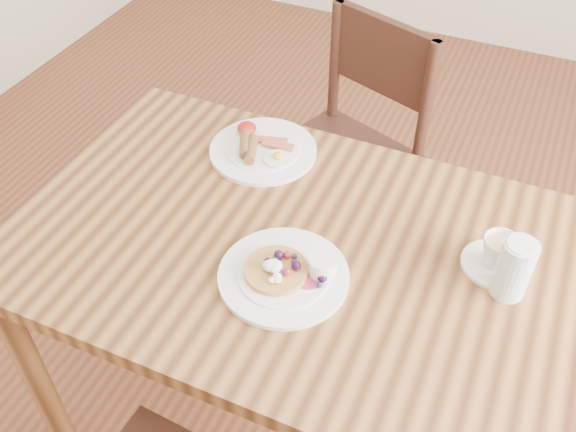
# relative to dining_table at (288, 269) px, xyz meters

# --- Properties ---
(ground) EXTENTS (5.00, 5.00, 0.00)m
(ground) POSITION_rel_dining_table_xyz_m (0.00, 0.00, -0.65)
(ground) COLOR #582C19
(ground) RESTS_ON ground
(dining_table) EXTENTS (1.20, 0.80, 0.75)m
(dining_table) POSITION_rel_dining_table_xyz_m (0.00, 0.00, 0.00)
(dining_table) COLOR #925E2E
(dining_table) RESTS_ON ground
(chair_far) EXTENTS (0.54, 0.54, 0.88)m
(chair_far) POSITION_rel_dining_table_xyz_m (-0.09, 0.69, -0.16)
(chair_far) COLOR #331912
(chair_far) RESTS_ON ground
(pancake_plate) EXTENTS (0.27, 0.27, 0.06)m
(pancake_plate) POSITION_rel_dining_table_xyz_m (0.04, -0.10, 0.11)
(pancake_plate) COLOR white
(pancake_plate) RESTS_ON dining_table
(breakfast_plate) EXTENTS (0.27, 0.27, 0.04)m
(breakfast_plate) POSITION_rel_dining_table_xyz_m (-0.19, 0.25, 0.11)
(breakfast_plate) COLOR white
(breakfast_plate) RESTS_ON dining_table
(teacup_saucer) EXTENTS (0.14, 0.14, 0.08)m
(teacup_saucer) POSITION_rel_dining_table_xyz_m (0.43, 0.10, 0.13)
(teacup_saucer) COLOR white
(teacup_saucer) RESTS_ON dining_table
(water_glass) EXTENTS (0.07, 0.07, 0.13)m
(water_glass) POSITION_rel_dining_table_xyz_m (0.46, 0.04, 0.17)
(water_glass) COLOR silver
(water_glass) RESTS_ON dining_table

